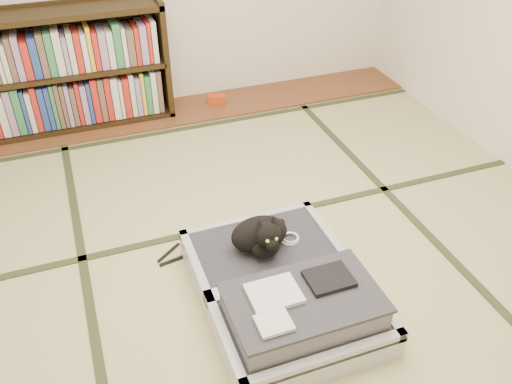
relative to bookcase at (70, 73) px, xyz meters
name	(u,v)px	position (x,y,z in m)	size (l,w,h in m)	color
floor	(269,263)	(0.85, -2.07, -0.45)	(4.50, 4.50, 0.00)	tan
wood_strip	(184,111)	(0.85, -0.07, -0.44)	(4.00, 0.50, 0.02)	brown
red_item	(217,99)	(1.16, -0.04, -0.40)	(0.15, 0.09, 0.07)	red
room_shell	(274,3)	(0.85, -2.07, 1.01)	(4.50, 4.50, 4.50)	white
tatami_borders	(241,212)	(0.85, -1.57, -0.45)	(4.00, 4.50, 0.01)	#2D381E
bookcase	(70,73)	(0.00, 0.00, 0.00)	(1.51, 0.35, 0.97)	black
suitcase	(285,292)	(0.80, -2.41, -0.34)	(0.81, 1.08, 0.32)	silver
cat	(261,236)	(0.78, -2.12, -0.19)	(0.36, 0.36, 0.29)	black
cable_coil	(290,238)	(0.96, -2.09, -0.28)	(0.11, 0.11, 0.03)	white
hanger	(189,251)	(0.44, -1.82, -0.44)	(0.39, 0.21, 0.01)	black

